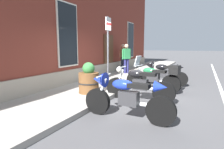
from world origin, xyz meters
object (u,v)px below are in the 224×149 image
Objects in this scene: motorcycle_green_touring at (155,77)px; motorcycle_black_naked at (138,85)px; motorcycle_blue_sport at (123,95)px; parking_sign at (108,43)px; barrel_planter at (89,80)px; pedestrian_tan_coat at (123,56)px; motorcycle_black_sport at (162,72)px; pedestrian_striped_shirt at (126,57)px.

motorcycle_black_naked is at bearing 173.20° from motorcycle_green_touring.
motorcycle_blue_sport is 1.04× the size of motorcycle_green_touring.
parking_sign is 2.52× the size of barrel_planter.
motorcycle_black_sport is at bearing -132.50° from pedestrian_tan_coat.
parking_sign reaches higher than motorcycle_black_naked.
barrel_planter is at bearing -168.25° from pedestrian_tan_coat.
motorcycle_black_sport is at bearing -33.89° from parking_sign.
motorcycle_black_naked is at bearing -79.93° from barrel_planter.
motorcycle_blue_sport is 1.34× the size of pedestrian_striped_shirt.
pedestrian_tan_coat reaches higher than pedestrian_striped_shirt.
barrel_planter reaches higher than motorcycle_black_sport.
pedestrian_striped_shirt is at bearing 12.36° from parking_sign.
parking_sign is (-2.20, 1.48, 1.21)m from motorcycle_black_sport.
pedestrian_tan_coat reaches higher than barrel_planter.
motorcycle_green_touring is at bearing -6.80° from motorcycle_black_naked.
motorcycle_black_naked is 1.04× the size of motorcycle_green_touring.
motorcycle_green_touring is 1.29× the size of pedestrian_striped_shirt.
pedestrian_tan_coat is (5.48, 2.80, 0.57)m from motorcycle_black_naked.
pedestrian_striped_shirt is (3.13, 2.36, 0.51)m from motorcycle_green_touring.
motorcycle_blue_sport is 1.32× the size of pedestrian_tan_coat.
parking_sign reaches higher than barrel_planter.
parking_sign is (0.57, 1.32, 1.27)m from motorcycle_black_naked.
parking_sign reaches higher than pedestrian_tan_coat.
motorcycle_black_sport is (4.35, 0.01, -0.01)m from motorcycle_blue_sport.
motorcycle_blue_sport is at bearing -158.98° from pedestrian_striped_shirt.
barrel_planter is (-5.77, -1.20, -0.52)m from pedestrian_tan_coat.
motorcycle_black_naked is 1.63m from barrel_planter.
motorcycle_blue_sport is at bearing -145.37° from parking_sign.
motorcycle_black_naked is 1.34× the size of pedestrian_striped_shirt.
pedestrian_striped_shirt is (6.13, 2.36, 0.48)m from motorcycle_blue_sport.
pedestrian_tan_coat is 0.65× the size of parking_sign.
motorcycle_blue_sport is 6.58m from pedestrian_striped_shirt.
motorcycle_green_touring is 1.35m from motorcycle_black_sport.
motorcycle_green_touring is at bearing -60.24° from parking_sign.
pedestrian_tan_coat reaches higher than motorcycle_black_sport.
motorcycle_green_touring is 1.06× the size of motorcycle_black_sport.
motorcycle_blue_sport is 1.00× the size of motorcycle_black_naked.
motorcycle_black_sport is 3.53m from barrel_planter.
barrel_planter is (-3.06, 1.76, -0.01)m from motorcycle_black_sport.
barrel_planter is at bearing 53.76° from motorcycle_blue_sport.
barrel_planter is (-0.28, 1.60, 0.05)m from motorcycle_black_naked.
motorcycle_green_touring is (3.00, -0.01, -0.03)m from motorcycle_blue_sport.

